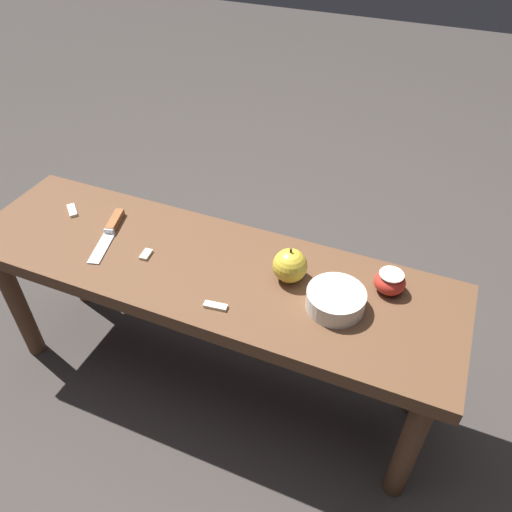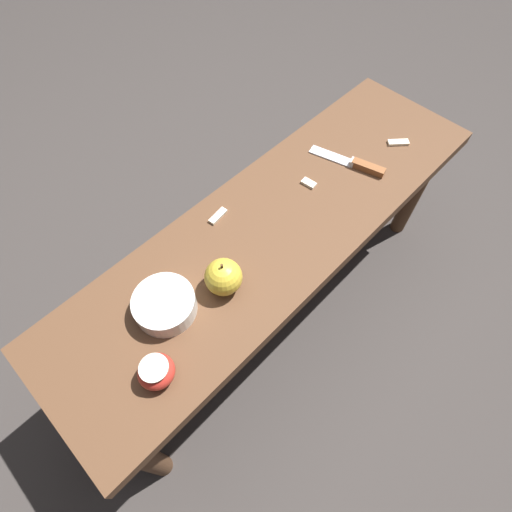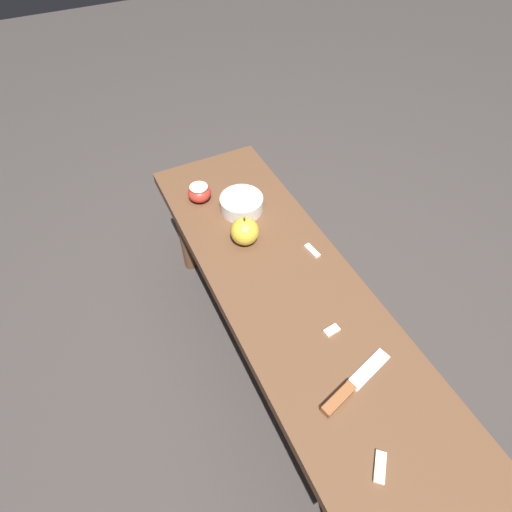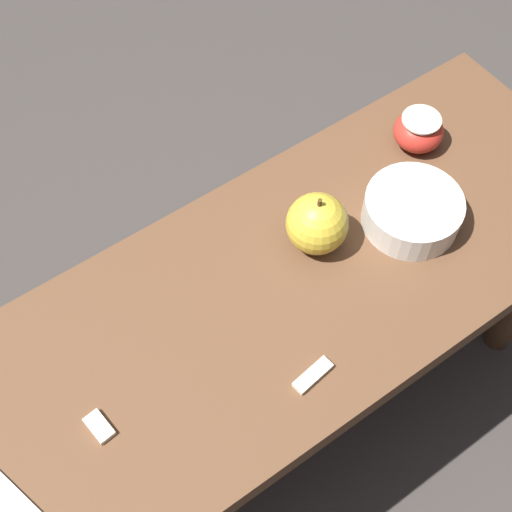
# 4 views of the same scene
# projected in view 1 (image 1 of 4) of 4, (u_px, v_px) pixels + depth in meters

# --- Properties ---
(ground_plane) EXTENTS (8.00, 8.00, 0.00)m
(ground_plane) POSITION_uv_depth(u_px,v_px,m) (214.00, 376.00, 1.58)
(ground_plane) COLOR #383330
(wooden_bench) EXTENTS (1.30, 0.38, 0.48)m
(wooden_bench) POSITION_uv_depth(u_px,v_px,m) (206.00, 283.00, 1.31)
(wooden_bench) COLOR brown
(wooden_bench) RESTS_ON ground_plane
(knife) EXTENTS (0.09, 0.22, 0.02)m
(knife) POSITION_uv_depth(u_px,v_px,m) (111.00, 228.00, 1.37)
(knife) COLOR silver
(knife) RESTS_ON wooden_bench
(apple_whole) EXTENTS (0.09, 0.09, 0.10)m
(apple_whole) POSITION_uv_depth(u_px,v_px,m) (290.00, 266.00, 1.20)
(apple_whole) COLOR gold
(apple_whole) RESTS_ON wooden_bench
(apple_cut) EXTENTS (0.07, 0.07, 0.05)m
(apple_cut) POSITION_uv_depth(u_px,v_px,m) (390.00, 282.00, 1.18)
(apple_cut) COLOR red
(apple_cut) RESTS_ON wooden_bench
(apple_slice_near_knife) EXTENTS (0.06, 0.06, 0.01)m
(apple_slice_near_knife) POSITION_uv_depth(u_px,v_px,m) (72.00, 210.00, 1.44)
(apple_slice_near_knife) COLOR silver
(apple_slice_near_knife) RESTS_ON wooden_bench
(apple_slice_center) EXTENTS (0.06, 0.03, 0.01)m
(apple_slice_center) POSITION_uv_depth(u_px,v_px,m) (216.00, 306.00, 1.15)
(apple_slice_center) COLOR silver
(apple_slice_center) RESTS_ON wooden_bench
(apple_slice_near_bowl) EXTENTS (0.03, 0.04, 0.01)m
(apple_slice_near_bowl) POSITION_uv_depth(u_px,v_px,m) (146.00, 254.00, 1.29)
(apple_slice_near_bowl) COLOR silver
(apple_slice_near_bowl) RESTS_ON wooden_bench
(bowl) EXTENTS (0.14, 0.14, 0.05)m
(bowl) POSITION_uv_depth(u_px,v_px,m) (336.00, 300.00, 1.14)
(bowl) COLOR silver
(bowl) RESTS_ON wooden_bench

